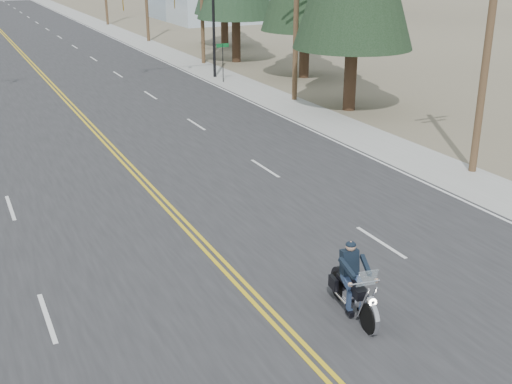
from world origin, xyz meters
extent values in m
plane|color=#776D56|center=(0.00, 0.00, 0.00)|extent=(400.00, 400.00, 0.00)
cube|color=#A5A5A0|center=(11.50, 70.00, 0.01)|extent=(3.00, 200.00, 0.01)
cylinder|color=black|center=(11.00, 32.00, 3.50)|extent=(0.20, 0.20, 7.00)
cylinder|color=black|center=(10.80, 30.00, 1.30)|extent=(0.06, 0.06, 2.60)
cube|color=#0C5926|center=(10.80, 30.00, 2.50)|extent=(0.90, 0.03, 0.25)
cylinder|color=brown|center=(12.50, 8.00, 5.50)|extent=(0.30, 0.30, 11.00)
cylinder|color=brown|center=(12.50, 23.00, 5.75)|extent=(0.30, 0.30, 11.50)
cylinder|color=#382619|center=(14.04, 19.40, 1.73)|extent=(0.67, 0.67, 3.47)
cylinder|color=#382619|center=(16.70, 29.18, 1.65)|extent=(0.72, 0.72, 3.31)
cylinder|color=#382619|center=(15.20, 37.58, 1.72)|extent=(0.60, 0.60, 3.43)
cylinder|color=#382619|center=(17.95, 46.35, 1.50)|extent=(0.70, 0.70, 3.00)
camera|label=1|loc=(-6.33, -10.52, 8.47)|focal=45.00mm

